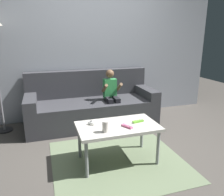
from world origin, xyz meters
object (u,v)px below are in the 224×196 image
object	(u,v)px
couch	(92,106)
person_seated_on_couch	(111,94)
nunchuk_white	(91,123)
game_remote_lime_far_corner	(138,121)
coffee_table	(118,129)
soda_can	(105,127)
game_remote_pink_near_edge	(127,126)

from	to	relation	value
couch	person_seated_on_couch	size ratio (longest dim) A/B	2.29
nunchuk_white	game_remote_lime_far_corner	world-z (taller)	nunchuk_white
person_seated_on_couch	coffee_table	distance (m)	1.12
coffee_table	soda_can	size ratio (longest dim) A/B	7.54
game_remote_lime_far_corner	soda_can	world-z (taller)	soda_can
coffee_table	soda_can	xyz separation A→B (m)	(-0.19, -0.14, 0.10)
coffee_table	nunchuk_white	xyz separation A→B (m)	(-0.28, 0.10, 0.06)
game_remote_lime_far_corner	game_remote_pink_near_edge	bearing A→B (deg)	-150.78
couch	game_remote_lime_far_corner	xyz separation A→B (m)	(0.28, -1.25, 0.17)
coffee_table	nunchuk_white	distance (m)	0.31
coffee_table	soda_can	bearing A→B (deg)	-143.43
person_seated_on_couch	soda_can	xyz separation A→B (m)	(-0.45, -1.22, -0.01)
person_seated_on_couch	soda_can	bearing A→B (deg)	-110.33
couch	game_remote_lime_far_corner	world-z (taller)	couch
person_seated_on_couch	soda_can	distance (m)	1.30
person_seated_on_couch	game_remote_lime_far_corner	distance (m)	1.08
couch	nunchuk_white	xyz separation A→B (m)	(-0.26, -1.16, 0.18)
couch	person_seated_on_couch	distance (m)	0.41
couch	nunchuk_white	bearing A→B (deg)	-102.76
game_remote_pink_near_edge	game_remote_lime_far_corner	distance (m)	0.20
coffee_table	couch	bearing A→B (deg)	91.00
nunchuk_white	soda_can	world-z (taller)	soda_can
couch	soda_can	bearing A→B (deg)	-96.66
game_remote_lime_far_corner	nunchuk_white	bearing A→B (deg)	170.18
coffee_table	game_remote_lime_far_corner	xyz separation A→B (m)	(0.26, 0.01, 0.06)
person_seated_on_couch	nunchuk_white	xyz separation A→B (m)	(-0.55, -0.98, -0.05)
person_seated_on_couch	game_remote_pink_near_edge	distance (m)	1.19
game_remote_pink_near_edge	soda_can	bearing A→B (deg)	-170.11
game_remote_pink_near_edge	game_remote_lime_far_corner	size ratio (longest dim) A/B	0.98
nunchuk_white	soda_can	xyz separation A→B (m)	(0.10, -0.24, 0.04)
person_seated_on_couch	nunchuk_white	world-z (taller)	person_seated_on_couch
game_remote_lime_far_corner	soda_can	distance (m)	0.47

